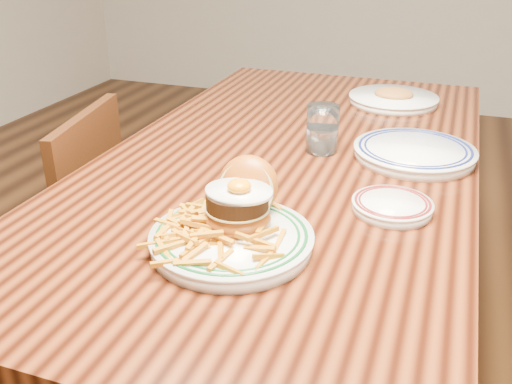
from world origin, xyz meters
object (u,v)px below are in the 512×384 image
(table, at_px, (288,189))
(chair_left, at_px, (63,244))
(side_plate, at_px, (392,205))
(main_plate, at_px, (235,224))

(table, height_order, chair_left, chair_left)
(side_plate, bearing_deg, main_plate, -159.40)
(main_plate, bearing_deg, side_plate, 37.45)
(table, distance_m, chair_left, 0.67)
(chair_left, distance_m, main_plate, 0.80)
(main_plate, relative_size, side_plate, 1.89)
(side_plate, bearing_deg, chair_left, 152.43)
(table, distance_m, side_plate, 0.35)
(table, relative_size, chair_left, 1.95)
(table, relative_size, main_plate, 5.51)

